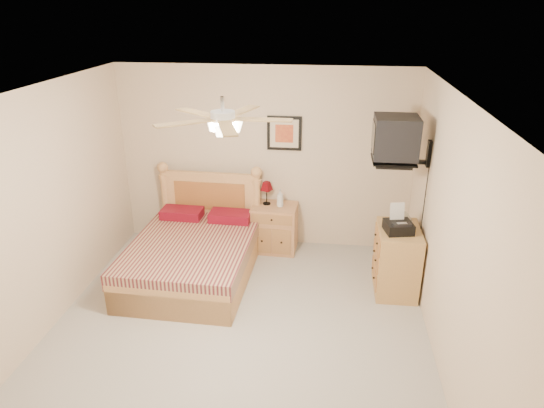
{
  "coord_description": "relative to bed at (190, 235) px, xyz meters",
  "views": [
    {
      "loc": [
        0.88,
        -4.03,
        3.25
      ],
      "look_at": [
        0.27,
        0.9,
        1.16
      ],
      "focal_mm": 32.0,
      "sensor_mm": 36.0,
      "label": 1
    }
  ],
  "objects": [
    {
      "name": "floor",
      "position": [
        0.77,
        -1.12,
        -0.6
      ],
      "size": [
        4.5,
        4.5,
        0.0
      ],
      "primitive_type": "plane",
      "color": "#9F9990",
      "rests_on": "ground"
    },
    {
      "name": "ceiling",
      "position": [
        0.77,
        -1.12,
        1.9
      ],
      "size": [
        4.0,
        4.5,
        0.04
      ],
      "primitive_type": "cube",
      "color": "white",
      "rests_on": "ground"
    },
    {
      "name": "wall_back",
      "position": [
        0.77,
        1.13,
        0.65
      ],
      "size": [
        4.0,
        0.04,
        2.5
      ],
      "primitive_type": "cube",
      "color": "beige",
      "rests_on": "ground"
    },
    {
      "name": "wall_left",
      "position": [
        -1.23,
        -1.12,
        0.65
      ],
      "size": [
        0.04,
        4.5,
        2.5
      ],
      "primitive_type": "cube",
      "color": "beige",
      "rests_on": "ground"
    },
    {
      "name": "wall_right",
      "position": [
        2.77,
        -1.12,
        0.65
      ],
      "size": [
        0.04,
        4.5,
        2.5
      ],
      "primitive_type": "cube",
      "color": "beige",
      "rests_on": "ground"
    },
    {
      "name": "bed",
      "position": [
        0.0,
        0.0,
        0.0
      ],
      "size": [
        1.47,
        1.9,
        1.21
      ],
      "primitive_type": null,
      "rotation": [
        0.0,
        0.0,
        -0.03
      ],
      "color": "tan",
      "rests_on": "ground"
    },
    {
      "name": "nightstand",
      "position": [
        0.93,
        0.88,
        -0.27
      ],
      "size": [
        0.63,
        0.48,
        0.66
      ],
      "primitive_type": "cube",
      "rotation": [
        0.0,
        0.0,
        -0.04
      ],
      "color": "#A76F48",
      "rests_on": "ground"
    },
    {
      "name": "table_lamp",
      "position": [
        0.82,
        0.94,
        0.22
      ],
      "size": [
        0.23,
        0.23,
        0.33
      ],
      "primitive_type": null,
      "rotation": [
        0.0,
        0.0,
        0.38
      ],
      "color": "#560309",
      "rests_on": "nightstand"
    },
    {
      "name": "lotion_bottle",
      "position": [
        1.01,
        0.88,
        0.18
      ],
      "size": [
        0.11,
        0.11,
        0.25
      ],
      "primitive_type": "imported",
      "rotation": [
        0.0,
        0.0,
        -0.23
      ],
      "color": "silver",
      "rests_on": "nightstand"
    },
    {
      "name": "framed_picture",
      "position": [
        1.04,
        1.11,
        1.02
      ],
      "size": [
        0.46,
        0.04,
        0.46
      ],
      "primitive_type": "cube",
      "color": "black",
      "rests_on": "wall_back"
    },
    {
      "name": "dresser",
      "position": [
        2.5,
        0.03,
        -0.2
      ],
      "size": [
        0.48,
        0.69,
        0.81
      ],
      "primitive_type": "cube",
      "rotation": [
        0.0,
        0.0,
        0.0
      ],
      "color": "#A67F4A",
      "rests_on": "ground"
    },
    {
      "name": "fax_machine",
      "position": [
        2.46,
        -0.04,
        0.37
      ],
      "size": [
        0.36,
        0.37,
        0.32
      ],
      "primitive_type": null,
      "rotation": [
        0.0,
        0.0,
        0.21
      ],
      "color": "black",
      "rests_on": "dresser"
    },
    {
      "name": "magazine_lower",
      "position": [
        2.45,
        0.31,
        0.22
      ],
      "size": [
        0.22,
        0.28,
        0.03
      ],
      "primitive_type": "imported",
      "rotation": [
        0.0,
        0.0,
        0.08
      ],
      "color": "#BAAB98",
      "rests_on": "dresser"
    },
    {
      "name": "magazine_upper",
      "position": [
        2.44,
        0.3,
        0.24
      ],
      "size": [
        0.24,
        0.3,
        0.02
      ],
      "primitive_type": "imported",
      "rotation": [
        0.0,
        0.0,
        0.18
      ],
      "color": "gray",
      "rests_on": "magazine_lower"
    },
    {
      "name": "wall_tv",
      "position": [
        2.52,
        0.22,
        1.21
      ],
      "size": [
        0.56,
        0.46,
        0.58
      ],
      "primitive_type": null,
      "color": "black",
      "rests_on": "wall_right"
    },
    {
      "name": "ceiling_fan",
      "position": [
        0.77,
        -1.32,
        1.76
      ],
      "size": [
        1.14,
        1.14,
        0.28
      ],
      "primitive_type": null,
      "color": "white",
      "rests_on": "ceiling"
    }
  ]
}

